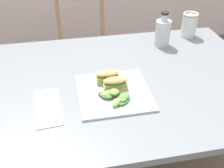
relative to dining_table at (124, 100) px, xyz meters
name	(u,v)px	position (x,y,z in m)	size (l,w,h in m)	color
dining_table	(124,100)	(0.00, 0.00, 0.00)	(1.28, 0.90, 0.74)	slate
chair_wooden_far	(78,49)	(-0.15, 0.88, -0.17)	(0.50, 0.50, 0.87)	tan
plate_lunch	(114,93)	(-0.07, -0.10, 0.13)	(0.29, 0.29, 0.01)	silver
sandwich_half_front	(115,83)	(-0.06, -0.08, 0.16)	(0.10, 0.06, 0.06)	tan
sandwich_half_back	(107,76)	(-0.08, -0.02, 0.16)	(0.10, 0.06, 0.06)	tan
salad_mixed_greens	(114,95)	(-0.08, -0.14, 0.14)	(0.14, 0.15, 0.03)	#602D47
napkin_folded	(48,107)	(-0.33, -0.13, 0.12)	(0.10, 0.23, 0.00)	silver
fork_on_napkin	(47,104)	(-0.34, -0.12, 0.13)	(0.03, 0.19, 0.00)	silver
bottle_cold_brew	(163,34)	(0.27, 0.28, 0.19)	(0.08, 0.08, 0.19)	#472819
mason_jar_iced_tea	(189,26)	(0.46, 0.36, 0.18)	(0.09, 0.09, 0.14)	#995623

